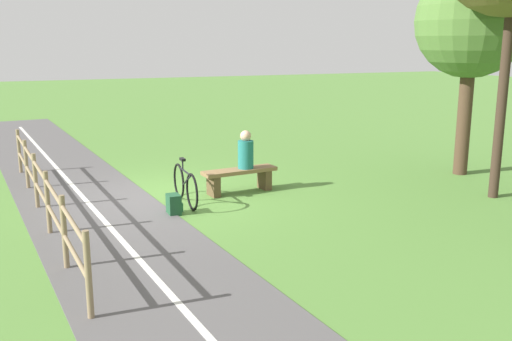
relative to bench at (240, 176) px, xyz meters
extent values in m
plane|color=#548438|center=(1.66, -0.22, -0.35)|extent=(80.00, 80.00, 0.00)
cube|color=#565454|center=(2.73, 3.78, -0.34)|extent=(6.12, 36.08, 0.02)
cube|color=silver|center=(2.73, 3.78, -0.33)|extent=(3.25, 31.85, 0.00)
cube|color=brown|center=(0.00, 0.00, 0.13)|extent=(1.69, 0.61, 0.08)
cube|color=brown|center=(-0.61, -0.07, -0.13)|extent=(0.20, 0.40, 0.44)
cube|color=brown|center=(0.61, 0.07, -0.13)|extent=(0.20, 0.40, 0.44)
cylinder|color=#1E6B66|center=(-0.15, -0.02, 0.47)|extent=(0.37, 0.37, 0.60)
sphere|color=tan|center=(-0.15, -0.02, 0.87)|extent=(0.23, 0.23, 0.23)
torus|color=black|center=(1.33, 0.91, 0.02)|extent=(0.04, 0.73, 0.73)
torus|color=black|center=(1.33, -0.05, 0.02)|extent=(0.04, 0.73, 0.73)
cylinder|color=black|center=(1.33, 0.43, 0.33)|extent=(0.04, 0.82, 0.04)
cylinder|color=black|center=(1.33, 0.58, 0.17)|extent=(0.04, 0.59, 0.34)
cylinder|color=black|center=(1.33, 0.29, 0.43)|extent=(0.03, 0.03, 0.20)
cube|color=black|center=(1.33, 0.29, 0.54)|extent=(0.08, 0.20, 0.05)
cube|color=#1E4C2D|center=(1.72, 1.02, -0.16)|extent=(0.23, 0.32, 0.38)
cube|color=#245B37|center=(1.59, 1.02, -0.22)|extent=(0.04, 0.22, 0.17)
cylinder|color=#847051|center=(4.35, -3.82, 0.19)|extent=(0.08, 0.08, 1.09)
cylinder|color=#847051|center=(4.22, -2.11, 0.19)|extent=(0.08, 0.08, 1.09)
cylinder|color=#847051|center=(4.08, -0.40, 0.19)|extent=(0.08, 0.08, 1.09)
cylinder|color=#847051|center=(3.95, 1.31, 0.19)|extent=(0.08, 0.08, 1.09)
cylinder|color=#847051|center=(3.81, 3.02, 0.19)|extent=(0.08, 0.08, 1.09)
cylinder|color=#847051|center=(3.68, 4.73, 0.19)|extent=(0.08, 0.08, 1.09)
cylinder|color=#847051|center=(4.02, 0.46, 0.58)|extent=(0.73, 8.55, 0.06)
cylinder|color=#847051|center=(4.02, 0.46, 0.14)|extent=(0.73, 8.55, 0.06)
cylinder|color=#473323|center=(-5.66, 0.42, 1.15)|extent=(0.33, 0.33, 2.99)
sphere|color=#4C7033|center=(-5.66, 0.42, 3.30)|extent=(2.63, 2.63, 2.63)
cylinder|color=#38281E|center=(-4.77, 2.40, 1.87)|extent=(0.20, 0.20, 4.44)
camera|label=1|loc=(4.25, 11.16, 2.83)|focal=40.02mm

